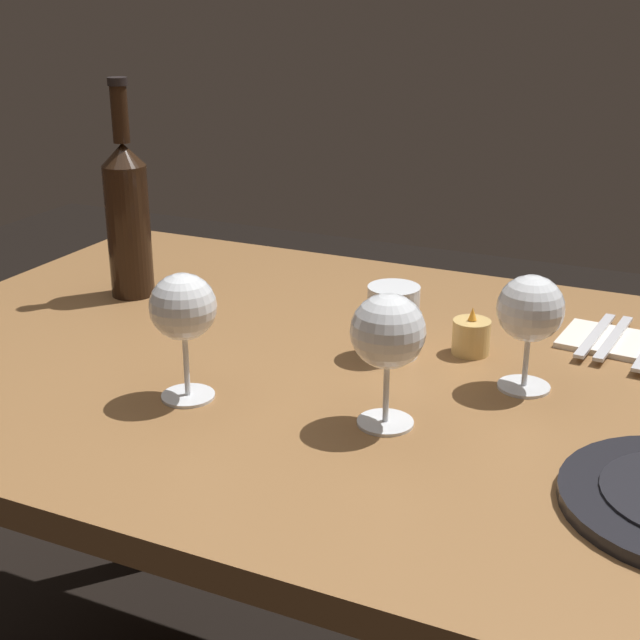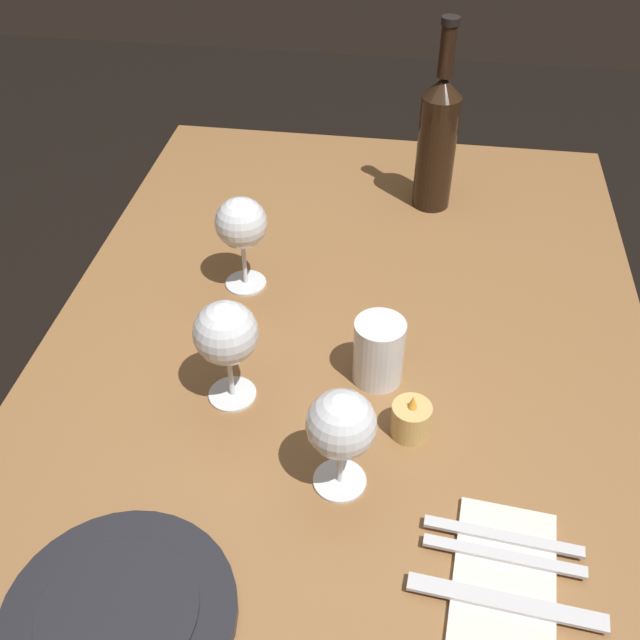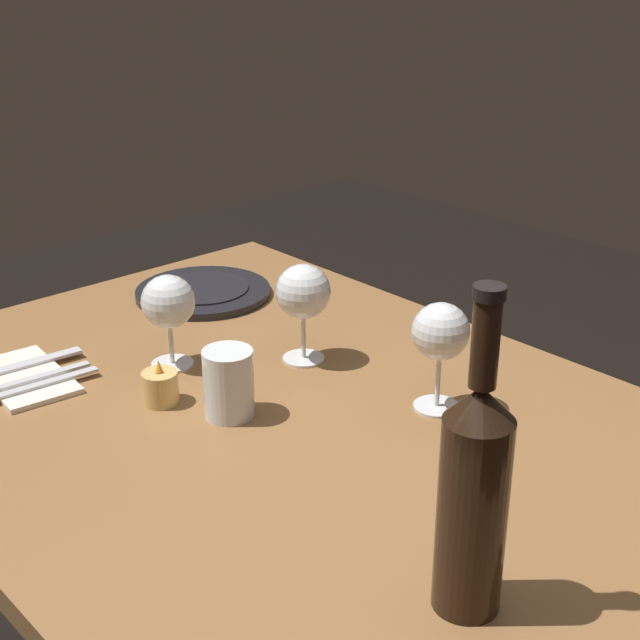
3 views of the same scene
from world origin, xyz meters
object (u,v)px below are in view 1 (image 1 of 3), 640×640
at_px(water_tumbler, 393,325).
at_px(fork_outer, 595,335).
at_px(wine_glass_right, 183,310).
at_px(folded_napkin, 632,345).
at_px(votive_candle, 471,338).
at_px(fork_inner, 614,338).
at_px(wine_bottle, 128,215).
at_px(wine_glass_centre, 388,334).
at_px(wine_glass_left, 530,311).

height_order(water_tumbler, fork_outer, water_tumbler).
bearing_deg(wine_glass_right, folded_napkin, 39.73).
height_order(votive_candle, fork_inner, votive_candle).
height_order(folded_napkin, fork_inner, fork_inner).
relative_size(wine_bottle, folded_napkin, 1.72).
bearing_deg(votive_candle, water_tumbler, -151.78).
height_order(wine_glass_centre, fork_outer, wine_glass_centre).
relative_size(wine_glass_left, votive_candle, 2.21).
relative_size(wine_glass_centre, folded_napkin, 0.80).
relative_size(votive_candle, fork_outer, 0.37).
xyz_separation_m(votive_candle, folded_napkin, (0.20, 0.11, -0.02)).
bearing_deg(wine_glass_left, votive_candle, 138.82).
height_order(wine_glass_centre, fork_inner, wine_glass_centre).
bearing_deg(water_tumbler, wine_glass_left, -8.96).
height_order(votive_candle, folded_napkin, votive_candle).
height_order(wine_glass_right, water_tumbler, wine_glass_right).
height_order(wine_glass_left, folded_napkin, wine_glass_left).
height_order(wine_glass_right, wine_bottle, wine_bottle).
bearing_deg(wine_glass_left, folded_napkin, 61.28).
relative_size(water_tumbler, folded_napkin, 0.50).
xyz_separation_m(votive_candle, fork_outer, (0.15, 0.11, -0.01)).
bearing_deg(wine_glass_centre, folded_napkin, 57.39).
bearing_deg(wine_bottle, wine_glass_right, -44.90).
relative_size(wine_glass_right, fork_outer, 0.88).
height_order(wine_glass_right, folded_napkin, wine_glass_right).
bearing_deg(wine_glass_centre, wine_glass_left, 53.19).
relative_size(wine_glass_right, wine_glass_centre, 1.01).
bearing_deg(wine_glass_right, votive_candle, 45.51).
relative_size(fork_inner, fork_outer, 1.00).
distance_m(wine_bottle, votive_candle, 0.58).
distance_m(wine_bottle, fork_inner, 0.76).
bearing_deg(fork_outer, wine_bottle, -171.59).
bearing_deg(folded_napkin, fork_outer, 180.00).
height_order(wine_bottle, fork_outer, wine_bottle).
distance_m(water_tumbler, folded_napkin, 0.34).
xyz_separation_m(wine_bottle, fork_inner, (0.74, 0.11, -0.12)).
relative_size(wine_glass_right, votive_candle, 2.38).
relative_size(wine_glass_centre, votive_candle, 2.36).
height_order(wine_glass_left, fork_inner, wine_glass_left).
distance_m(wine_glass_centre, fork_outer, 0.41).
relative_size(wine_glass_left, wine_glass_centre, 0.94).
height_order(wine_glass_centre, wine_bottle, wine_bottle).
bearing_deg(folded_napkin, votive_candle, -150.25).
distance_m(water_tumbler, votive_candle, 0.11).
bearing_deg(votive_candle, wine_glass_right, -134.49).
relative_size(wine_glass_left, wine_glass_right, 0.93).
relative_size(wine_glass_centre, fork_inner, 0.88).
xyz_separation_m(wine_glass_left, water_tumbler, (-0.19, 0.03, -0.06)).
relative_size(votive_candle, folded_napkin, 0.34).
bearing_deg(fork_inner, votive_candle, -146.83).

